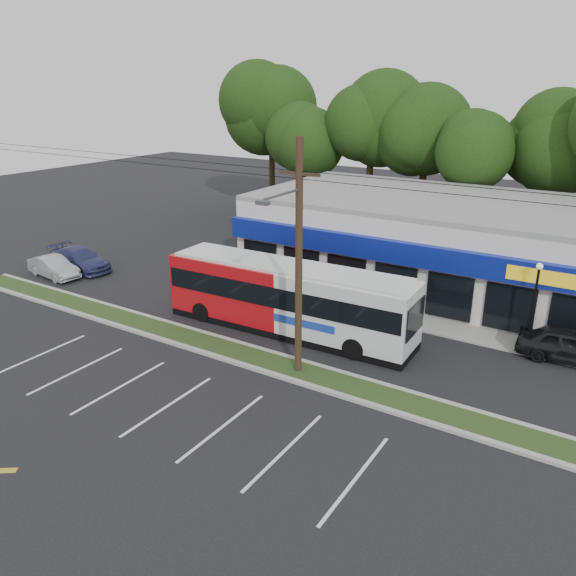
# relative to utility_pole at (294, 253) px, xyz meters

# --- Properties ---
(ground) EXTENTS (120.00, 120.00, 0.00)m
(ground) POSITION_rel_utility_pole_xyz_m (-2.83, -0.93, -5.41)
(ground) COLOR black
(ground) RESTS_ON ground
(grass_strip) EXTENTS (40.00, 1.60, 0.12)m
(grass_strip) POSITION_rel_utility_pole_xyz_m (-2.83, 0.07, -5.35)
(grass_strip) COLOR #273616
(grass_strip) RESTS_ON ground
(curb_south) EXTENTS (40.00, 0.25, 0.14)m
(curb_south) POSITION_rel_utility_pole_xyz_m (-2.83, -0.78, -5.34)
(curb_south) COLOR #9E9E93
(curb_south) RESTS_ON ground
(curb_north) EXTENTS (40.00, 0.25, 0.14)m
(curb_north) POSITION_rel_utility_pole_xyz_m (-2.83, 0.92, -5.34)
(curb_north) COLOR #9E9E93
(curb_north) RESTS_ON ground
(sidewalk) EXTENTS (32.00, 2.20, 0.10)m
(sidewalk) POSITION_rel_utility_pole_xyz_m (2.17, 8.07, -5.36)
(sidewalk) COLOR #9E9E93
(sidewalk) RESTS_ON ground
(strip_mall) EXTENTS (25.00, 12.55, 5.30)m
(strip_mall) POSITION_rel_utility_pole_xyz_m (2.67, 14.99, -2.76)
(strip_mall) COLOR silver
(strip_mall) RESTS_ON ground
(utility_pole) EXTENTS (50.00, 2.77, 10.00)m
(utility_pole) POSITION_rel_utility_pole_xyz_m (0.00, 0.00, 0.00)
(utility_pole) COLOR black
(utility_pole) RESTS_ON ground
(lamp_post) EXTENTS (0.30, 0.30, 4.25)m
(lamp_post) POSITION_rel_utility_pole_xyz_m (8.17, 7.87, -2.74)
(lamp_post) COLOR black
(lamp_post) RESTS_ON ground
(tree_line) EXTENTS (46.76, 6.76, 11.83)m
(tree_line) POSITION_rel_utility_pole_xyz_m (1.17, 25.07, 3.00)
(tree_line) COLOR black
(tree_line) RESTS_ON ground
(metrobus) EXTENTS (13.14, 3.20, 3.51)m
(metrobus) POSITION_rel_utility_pole_xyz_m (-2.54, 3.57, -3.55)
(metrobus) COLOR #A90D13
(metrobus) RESTS_ON ground
(car_dark) EXTENTS (4.61, 2.08, 1.54)m
(car_dark) POSITION_rel_utility_pole_xyz_m (10.00, 7.48, -4.65)
(car_dark) COLOR black
(car_dark) RESTS_ON ground
(car_silver) EXTENTS (4.24, 1.86, 1.35)m
(car_silver) POSITION_rel_utility_pole_xyz_m (-19.83, 2.57, -4.74)
(car_silver) COLOR #9B9EA2
(car_silver) RESTS_ON ground
(car_blue) EXTENTS (5.24, 2.54, 1.47)m
(car_blue) POSITION_rel_utility_pole_xyz_m (-19.67, 4.49, -4.68)
(car_blue) COLOR navy
(car_blue) RESTS_ON ground
(pedestrian_a) EXTENTS (0.75, 0.66, 1.74)m
(pedestrian_a) POSITION_rel_utility_pole_xyz_m (-0.83, 5.07, -4.54)
(pedestrian_a) COLOR beige
(pedestrian_a) RESTS_ON ground
(pedestrian_b) EXTENTS (0.97, 0.92, 1.59)m
(pedestrian_b) POSITION_rel_utility_pole_xyz_m (-0.11, 7.57, -4.62)
(pedestrian_b) COLOR beige
(pedestrian_b) RESTS_ON ground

